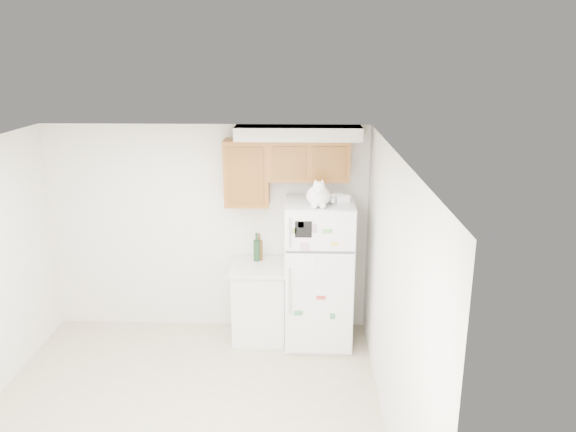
{
  "coord_description": "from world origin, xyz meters",
  "views": [
    {
      "loc": [
        1.13,
        -4.37,
        3.31
      ],
      "look_at": [
        0.97,
        1.55,
        1.55
      ],
      "focal_mm": 35.0,
      "sensor_mm": 36.0,
      "label": 1
    }
  ],
  "objects_px": {
    "refrigerator": "(319,273)",
    "bottle_green": "(257,247)",
    "base_counter": "(260,301)",
    "cat": "(319,195)",
    "storage_box_front": "(342,198)",
    "bottle_amber": "(260,247)",
    "storage_box_back": "(334,197)"
  },
  "relations": [
    {
      "from": "refrigerator",
      "to": "base_counter",
      "type": "distance_m",
      "value": 0.79
    },
    {
      "from": "refrigerator",
      "to": "storage_box_back",
      "type": "relative_size",
      "value": 9.44
    },
    {
      "from": "cat",
      "to": "storage_box_front",
      "type": "height_order",
      "value": "cat"
    },
    {
      "from": "refrigerator",
      "to": "base_counter",
      "type": "xyz_separation_m",
      "value": [
        -0.69,
        0.07,
        -0.39
      ]
    },
    {
      "from": "base_counter",
      "to": "storage_box_back",
      "type": "bearing_deg",
      "value": -3.41
    },
    {
      "from": "bottle_amber",
      "to": "bottle_green",
      "type": "bearing_deg",
      "value": -135.35
    },
    {
      "from": "refrigerator",
      "to": "bottle_green",
      "type": "bearing_deg",
      "value": 164.09
    },
    {
      "from": "refrigerator",
      "to": "storage_box_back",
      "type": "bearing_deg",
      "value": 8.23
    },
    {
      "from": "bottle_green",
      "to": "bottle_amber",
      "type": "distance_m",
      "value": 0.04
    },
    {
      "from": "bottle_green",
      "to": "bottle_amber",
      "type": "bearing_deg",
      "value": 44.65
    },
    {
      "from": "storage_box_back",
      "to": "bottle_amber",
      "type": "bearing_deg",
      "value": 161.39
    },
    {
      "from": "refrigerator",
      "to": "storage_box_back",
      "type": "xyz_separation_m",
      "value": [
        0.16,
        0.02,
        0.9
      ]
    },
    {
      "from": "storage_box_back",
      "to": "bottle_amber",
      "type": "distance_m",
      "value": 1.1
    },
    {
      "from": "base_counter",
      "to": "storage_box_back",
      "type": "distance_m",
      "value": 1.54
    },
    {
      "from": "cat",
      "to": "storage_box_back",
      "type": "height_order",
      "value": "cat"
    },
    {
      "from": "storage_box_back",
      "to": "bottle_green",
      "type": "bearing_deg",
      "value": 163.73
    },
    {
      "from": "storage_box_back",
      "to": "bottle_amber",
      "type": "xyz_separation_m",
      "value": [
        -0.85,
        0.21,
        -0.67
      ]
    },
    {
      "from": "refrigerator",
      "to": "bottle_amber",
      "type": "height_order",
      "value": "refrigerator"
    },
    {
      "from": "bottle_amber",
      "to": "base_counter",
      "type": "bearing_deg",
      "value": -88.72
    },
    {
      "from": "cat",
      "to": "storage_box_front",
      "type": "relative_size",
      "value": 3.12
    },
    {
      "from": "cat",
      "to": "bottle_green",
      "type": "height_order",
      "value": "cat"
    },
    {
      "from": "cat",
      "to": "refrigerator",
      "type": "bearing_deg",
      "value": 83.63
    },
    {
      "from": "storage_box_front",
      "to": "bottle_amber",
      "type": "bearing_deg",
      "value": 147.52
    },
    {
      "from": "base_counter",
      "to": "cat",
      "type": "xyz_separation_m",
      "value": [
        0.67,
        -0.25,
        1.36
      ]
    },
    {
      "from": "storage_box_back",
      "to": "storage_box_front",
      "type": "distance_m",
      "value": 0.09
    },
    {
      "from": "storage_box_front",
      "to": "base_counter",
      "type": "bearing_deg",
      "value": 157.15
    },
    {
      "from": "base_counter",
      "to": "storage_box_front",
      "type": "bearing_deg",
      "value": -5.82
    },
    {
      "from": "storage_box_back",
      "to": "base_counter",
      "type": "bearing_deg",
      "value": 172.05
    },
    {
      "from": "bottle_green",
      "to": "base_counter",
      "type": "bearing_deg",
      "value": -75.53
    },
    {
      "from": "refrigerator",
      "to": "cat",
      "type": "bearing_deg",
      "value": -96.37
    },
    {
      "from": "bottle_green",
      "to": "bottle_amber",
      "type": "height_order",
      "value": "bottle_green"
    },
    {
      "from": "refrigerator",
      "to": "cat",
      "type": "height_order",
      "value": "cat"
    }
  ]
}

